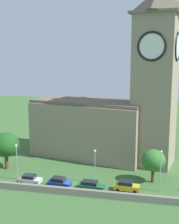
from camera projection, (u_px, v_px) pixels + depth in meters
ground_plane at (90, 160)px, 69.24m from camera, size 200.00×200.00×0.00m
church at (113, 110)px, 68.45m from camera, size 34.19×17.76×36.23m
quay_barrier at (68, 191)px, 51.70m from camera, size 48.36×0.70×1.22m
car_white at (30, 179)px, 56.00m from camera, size 4.10×2.34×1.72m
car_blue at (59, 183)px, 54.39m from camera, size 4.26×2.54×1.89m
car_green at (91, 186)px, 53.40m from camera, size 4.90×2.36×1.66m
car_yellow at (127, 186)px, 52.99m from camera, size 4.33×2.24×1.83m
streetlamp_west_mid at (17, 156)px, 57.32m from camera, size 0.44×0.44×6.90m
streetlamp_central at (95, 161)px, 55.79m from camera, size 0.44×0.44×6.38m
streetlamp_east_mid at (161, 165)px, 52.05m from camera, size 0.44×0.44×7.43m
tree_churchyard at (153, 160)px, 56.12m from camera, size 4.42×4.42×6.29m
tree_by_tower at (6, 145)px, 62.88m from camera, size 5.61×5.61×7.67m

